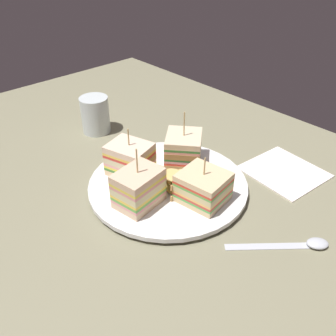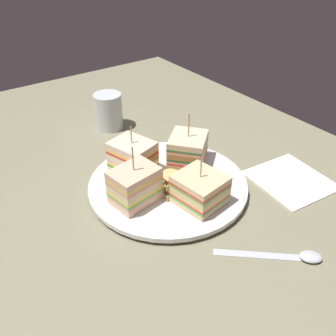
{
  "view_description": "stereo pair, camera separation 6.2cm",
  "coord_description": "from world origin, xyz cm",
  "px_view_note": "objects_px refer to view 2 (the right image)",
  "views": [
    {
      "loc": [
        37.7,
        -34.85,
        39.61
      ],
      "look_at": [
        0.0,
        0.0,
        4.46
      ],
      "focal_mm": 38.89,
      "sensor_mm": 36.0,
      "label": 1
    },
    {
      "loc": [
        41.64,
        -30.04,
        39.61
      ],
      "look_at": [
        0.0,
        0.0,
        4.46
      ],
      "focal_mm": 38.89,
      "sensor_mm": 36.0,
      "label": 2
    }
  ],
  "objects_px": {
    "drinking_glass": "(109,114)",
    "napkin": "(291,180)",
    "sandwich_wedge_0": "(135,186)",
    "sandwich_wedge_1": "(199,189)",
    "sandwich_wedge_2": "(188,150)",
    "spoon": "(293,256)",
    "chip_pile": "(175,179)",
    "sandwich_wedge_3": "(133,157)",
    "plate": "(168,185)"
  },
  "relations": [
    {
      "from": "spoon",
      "to": "napkin",
      "type": "xyz_separation_m",
      "value": [
        -0.12,
        0.15,
        -0.0
      ]
    },
    {
      "from": "sandwich_wedge_0",
      "to": "sandwich_wedge_3",
      "type": "relative_size",
      "value": 1.14
    },
    {
      "from": "sandwich_wedge_0",
      "to": "spoon",
      "type": "distance_m",
      "value": 0.26
    },
    {
      "from": "drinking_glass",
      "to": "sandwich_wedge_0",
      "type": "bearing_deg",
      "value": -19.9
    },
    {
      "from": "sandwich_wedge_1",
      "to": "drinking_glass",
      "type": "distance_m",
      "value": 0.34
    },
    {
      "from": "sandwich_wedge_0",
      "to": "drinking_glass",
      "type": "height_order",
      "value": "sandwich_wedge_0"
    },
    {
      "from": "chip_pile",
      "to": "napkin",
      "type": "height_order",
      "value": "chip_pile"
    },
    {
      "from": "plate",
      "to": "drinking_glass",
      "type": "distance_m",
      "value": 0.27
    },
    {
      "from": "sandwich_wedge_1",
      "to": "drinking_glass",
      "type": "bearing_deg",
      "value": -11.68
    },
    {
      "from": "sandwich_wedge_1",
      "to": "sandwich_wedge_2",
      "type": "distance_m",
      "value": 0.12
    },
    {
      "from": "plate",
      "to": "spoon",
      "type": "bearing_deg",
      "value": 11.81
    },
    {
      "from": "napkin",
      "to": "spoon",
      "type": "bearing_deg",
      "value": -50.65
    },
    {
      "from": "drinking_glass",
      "to": "sandwich_wedge_1",
      "type": "bearing_deg",
      "value": -3.02
    },
    {
      "from": "plate",
      "to": "sandwich_wedge_3",
      "type": "distance_m",
      "value": 0.08
    },
    {
      "from": "spoon",
      "to": "napkin",
      "type": "height_order",
      "value": "spoon"
    },
    {
      "from": "spoon",
      "to": "drinking_glass",
      "type": "xyz_separation_m",
      "value": [
        -0.5,
        -0.02,
        0.03
      ]
    },
    {
      "from": "sandwich_wedge_2",
      "to": "spoon",
      "type": "xyz_separation_m",
      "value": [
        0.26,
        -0.02,
        -0.04
      ]
    },
    {
      "from": "sandwich_wedge_3",
      "to": "chip_pile",
      "type": "height_order",
      "value": "sandwich_wedge_3"
    },
    {
      "from": "spoon",
      "to": "sandwich_wedge_2",
      "type": "bearing_deg",
      "value": 127.28
    },
    {
      "from": "sandwich_wedge_0",
      "to": "chip_pile",
      "type": "bearing_deg",
      "value": -15.58
    },
    {
      "from": "sandwich_wedge_1",
      "to": "drinking_glass",
      "type": "xyz_separation_m",
      "value": [
        -0.34,
        0.02,
        -0.0
      ]
    },
    {
      "from": "chip_pile",
      "to": "drinking_glass",
      "type": "bearing_deg",
      "value": 174.89
    },
    {
      "from": "sandwich_wedge_2",
      "to": "sandwich_wedge_3",
      "type": "bearing_deg",
      "value": -61.24
    },
    {
      "from": "sandwich_wedge_2",
      "to": "spoon",
      "type": "bearing_deg",
      "value": 45.81
    },
    {
      "from": "sandwich_wedge_1",
      "to": "napkin",
      "type": "distance_m",
      "value": 0.19
    },
    {
      "from": "sandwich_wedge_1",
      "to": "chip_pile",
      "type": "height_order",
      "value": "sandwich_wedge_1"
    },
    {
      "from": "plate",
      "to": "sandwich_wedge_2",
      "type": "relative_size",
      "value": 2.71
    },
    {
      "from": "chip_pile",
      "to": "drinking_glass",
      "type": "height_order",
      "value": "drinking_glass"
    },
    {
      "from": "spoon",
      "to": "plate",
      "type": "bearing_deg",
      "value": 143.03
    },
    {
      "from": "sandwich_wedge_1",
      "to": "drinking_glass",
      "type": "height_order",
      "value": "sandwich_wedge_1"
    },
    {
      "from": "plate",
      "to": "sandwich_wedge_2",
      "type": "distance_m",
      "value": 0.08
    },
    {
      "from": "sandwich_wedge_0",
      "to": "sandwich_wedge_2",
      "type": "bearing_deg",
      "value": 6.88
    },
    {
      "from": "plate",
      "to": "sandwich_wedge_3",
      "type": "xyz_separation_m",
      "value": [
        -0.07,
        -0.03,
        0.03
      ]
    },
    {
      "from": "sandwich_wedge_0",
      "to": "sandwich_wedge_1",
      "type": "bearing_deg",
      "value": -46.29
    },
    {
      "from": "sandwich_wedge_0",
      "to": "drinking_glass",
      "type": "xyz_separation_m",
      "value": [
        -0.28,
        0.1,
        -0.01
      ]
    },
    {
      "from": "sandwich_wedge_0",
      "to": "drinking_glass",
      "type": "relative_size",
      "value": 1.28
    },
    {
      "from": "drinking_glass",
      "to": "napkin",
      "type": "bearing_deg",
      "value": 24.05
    },
    {
      "from": "sandwich_wedge_2",
      "to": "drinking_glass",
      "type": "relative_size",
      "value": 1.27
    },
    {
      "from": "sandwich_wedge_2",
      "to": "plate",
      "type": "bearing_deg",
      "value": -16.28
    },
    {
      "from": "sandwich_wedge_2",
      "to": "napkin",
      "type": "xyz_separation_m",
      "value": [
        0.14,
        0.13,
        -0.04
      ]
    },
    {
      "from": "plate",
      "to": "sandwich_wedge_1",
      "type": "bearing_deg",
      "value": 7.62
    },
    {
      "from": "sandwich_wedge_1",
      "to": "sandwich_wedge_3",
      "type": "xyz_separation_m",
      "value": [
        -0.14,
        -0.04,
        0.0
      ]
    },
    {
      "from": "sandwich_wedge_2",
      "to": "napkin",
      "type": "distance_m",
      "value": 0.2
    },
    {
      "from": "sandwich_wedge_3",
      "to": "spoon",
      "type": "relative_size",
      "value": 0.71
    },
    {
      "from": "spoon",
      "to": "drinking_glass",
      "type": "bearing_deg",
      "value": 133.65
    },
    {
      "from": "spoon",
      "to": "chip_pile",
      "type": "bearing_deg",
      "value": 143.49
    },
    {
      "from": "sandwich_wedge_1",
      "to": "sandwich_wedge_2",
      "type": "xyz_separation_m",
      "value": [
        -0.1,
        0.06,
        0.0
      ]
    },
    {
      "from": "sandwich_wedge_2",
      "to": "drinking_glass",
      "type": "distance_m",
      "value": 0.24
    },
    {
      "from": "napkin",
      "to": "plate",
      "type": "bearing_deg",
      "value": -119.69
    },
    {
      "from": "spoon",
      "to": "napkin",
      "type": "bearing_deg",
      "value": 80.58
    }
  ]
}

